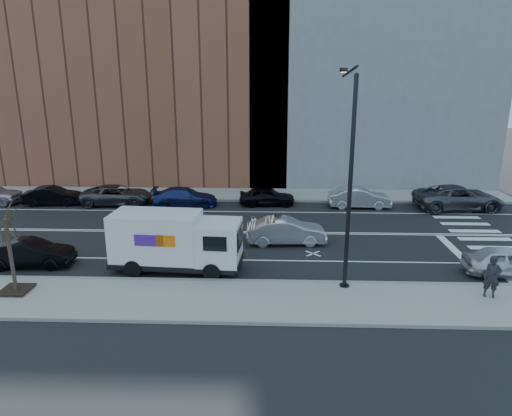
# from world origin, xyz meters

# --- Properties ---
(ground) EXTENTS (120.00, 120.00, 0.00)m
(ground) POSITION_xyz_m (0.00, 0.00, 0.00)
(ground) COLOR black
(ground) RESTS_ON ground
(sidewalk_near) EXTENTS (44.00, 3.60, 0.15)m
(sidewalk_near) POSITION_xyz_m (0.00, -8.80, 0.07)
(sidewalk_near) COLOR gray
(sidewalk_near) RESTS_ON ground
(sidewalk_far) EXTENTS (44.00, 3.60, 0.15)m
(sidewalk_far) POSITION_xyz_m (0.00, 8.80, 0.07)
(sidewalk_far) COLOR gray
(sidewalk_far) RESTS_ON ground
(curb_near) EXTENTS (44.00, 0.25, 0.17)m
(curb_near) POSITION_xyz_m (0.00, -7.00, 0.08)
(curb_near) COLOR gray
(curb_near) RESTS_ON ground
(curb_far) EXTENTS (44.00, 0.25, 0.17)m
(curb_far) POSITION_xyz_m (0.00, 7.00, 0.08)
(curb_far) COLOR gray
(curb_far) RESTS_ON ground
(crosswalk) EXTENTS (3.00, 14.00, 0.01)m
(crosswalk) POSITION_xyz_m (16.00, 0.00, 0.00)
(crosswalk) COLOR white
(crosswalk) RESTS_ON ground
(road_markings) EXTENTS (40.00, 8.60, 0.01)m
(road_markings) POSITION_xyz_m (0.00, 0.00, 0.00)
(road_markings) COLOR white
(road_markings) RESTS_ON ground
(bldg_brick) EXTENTS (26.00, 10.00, 22.00)m
(bldg_brick) POSITION_xyz_m (-8.00, 15.60, 11.00)
(bldg_brick) COLOR brown
(bldg_brick) RESTS_ON ground
(bldg_concrete) EXTENTS (20.00, 10.00, 26.00)m
(bldg_concrete) POSITION_xyz_m (12.00, 15.60, 13.00)
(bldg_concrete) COLOR slate
(bldg_concrete) RESTS_ON ground
(streetlight) EXTENTS (0.44, 4.02, 9.34)m
(streetlight) POSITION_xyz_m (7.00, -6.91, 5.08)
(streetlight) COLOR black
(streetlight) RESTS_ON ground
(street_tree) EXTENTS (1.20, 1.20, 3.75)m
(street_tree) POSITION_xyz_m (-7.00, -8.40, 1.45)
(street_tree) COLOR black
(street_tree) RESTS_ON ground
(fedex_van) EXTENTS (6.28, 2.54, 2.81)m
(fedex_van) POSITION_xyz_m (-0.72, -5.60, 1.47)
(fedex_van) COLOR black
(fedex_van) RESTS_ON ground
(far_parked_b) EXTENTS (4.16, 1.86, 1.33)m
(far_parked_b) POSITION_xyz_m (-11.99, 5.64, 0.66)
(far_parked_b) COLOR black
(far_parked_b) RESTS_ON ground
(far_parked_c) EXTENTS (5.18, 2.64, 1.40)m
(far_parked_c) POSITION_xyz_m (-7.37, 5.89, 0.70)
(far_parked_c) COLOR #43454A
(far_parked_c) RESTS_ON ground
(far_parked_d) EXTENTS (4.67, 2.09, 1.33)m
(far_parked_d) POSITION_xyz_m (-2.40, 5.65, 0.67)
(far_parked_d) COLOR navy
(far_parked_d) RESTS_ON ground
(far_parked_e) EXTENTS (4.03, 1.79, 1.35)m
(far_parked_e) POSITION_xyz_m (3.47, 6.04, 0.67)
(far_parked_e) COLOR black
(far_parked_e) RESTS_ON ground
(far_parked_f) EXTENTS (4.33, 1.52, 1.42)m
(far_parked_f) POSITION_xyz_m (9.99, 5.69, 0.71)
(far_parked_f) COLOR silver
(far_parked_f) RESTS_ON ground
(far_parked_g) EXTENTS (6.17, 3.18, 1.66)m
(far_parked_g) POSITION_xyz_m (16.80, 5.51, 0.83)
(far_parked_g) COLOR #494B51
(far_parked_g) RESTS_ON ground
(driving_sedan) EXTENTS (4.46, 1.81, 1.44)m
(driving_sedan) POSITION_xyz_m (4.62, -1.77, 0.72)
(driving_sedan) COLOR silver
(driving_sedan) RESTS_ON ground
(near_parked_rear_a) EXTENTS (4.17, 1.74, 1.34)m
(near_parked_rear_a) POSITION_xyz_m (-7.89, -5.43, 0.67)
(near_parked_rear_a) COLOR black
(near_parked_rear_a) RESTS_ON ground
(near_parked_front) EXTENTS (4.06, 1.75, 1.36)m
(near_parked_front) POSITION_xyz_m (14.78, -5.70, 0.68)
(near_parked_front) COLOR silver
(near_parked_front) RESTS_ON ground
(pedestrian) EXTENTS (0.74, 0.59, 1.77)m
(pedestrian) POSITION_xyz_m (12.84, -8.20, 1.04)
(pedestrian) COLOR black
(pedestrian) RESTS_ON sidewalk_near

